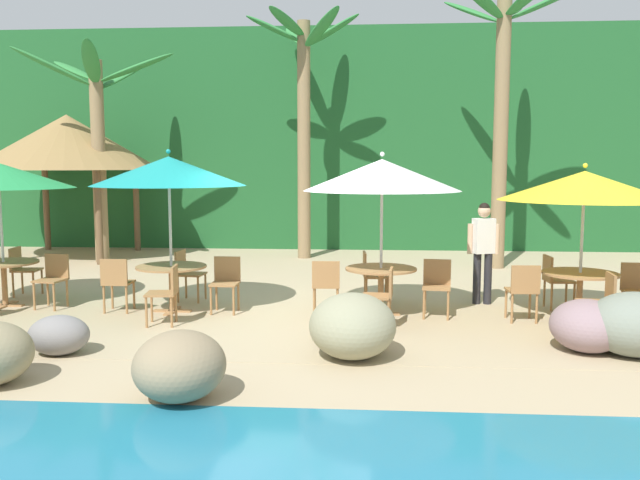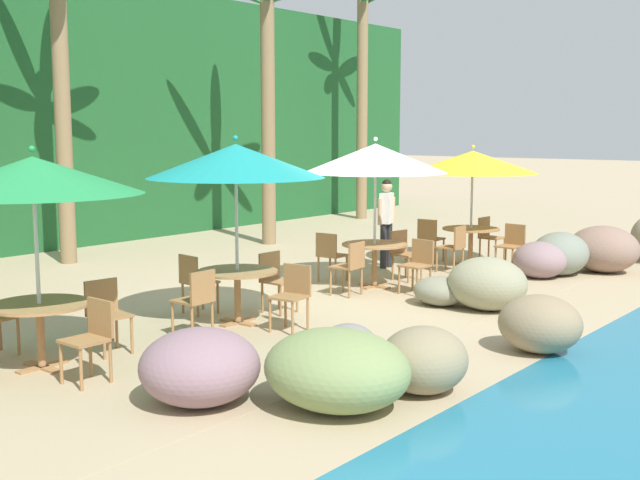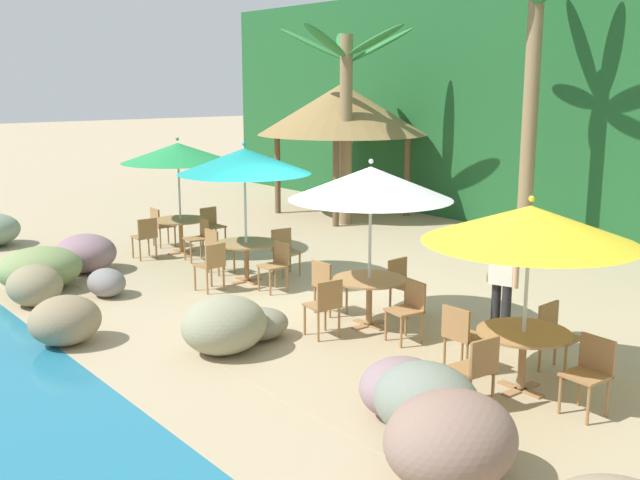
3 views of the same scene
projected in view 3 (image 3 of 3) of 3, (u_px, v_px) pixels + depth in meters
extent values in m
plane|color=tan|center=(312.00, 305.00, 12.40)|extent=(120.00, 120.00, 0.00)
cube|color=tan|center=(312.00, 305.00, 12.39)|extent=(18.00, 5.20, 0.01)
cube|color=#1E5628|center=(620.00, 108.00, 17.29)|extent=(28.00, 2.40, 6.00)
ellipsoid|color=#8E7B5C|center=(65.00, 320.00, 10.50)|extent=(0.92, 1.00, 0.69)
ellipsoid|color=gray|center=(224.00, 325.00, 10.16)|extent=(1.05, 1.19, 0.79)
ellipsoid|color=gray|center=(426.00, 401.00, 7.72)|extent=(1.16, 1.01, 0.79)
ellipsoid|color=gray|center=(48.00, 279.00, 13.30)|extent=(0.66, 0.73, 0.39)
ellipsoid|color=gray|center=(260.00, 324.00, 10.74)|extent=(0.74, 0.86, 0.44)
ellipsoid|color=gray|center=(402.00, 388.00, 8.23)|extent=(0.92, 0.96, 0.66)
ellipsoid|color=#7D9357|center=(40.00, 269.00, 13.25)|extent=(1.27, 1.47, 0.76)
ellipsoid|color=gray|center=(85.00, 253.00, 14.49)|extent=(1.18, 1.17, 0.74)
ellipsoid|color=#8E6E5E|center=(451.00, 440.00, 6.80)|extent=(1.13, 1.31, 0.87)
ellipsoid|color=gray|center=(35.00, 285.00, 12.32)|extent=(0.93, 0.89, 0.68)
ellipsoid|color=gray|center=(106.00, 283.00, 12.86)|extent=(0.75, 0.62, 0.49)
cylinder|color=silver|center=(180.00, 201.00, 15.94)|extent=(0.04, 0.04, 2.25)
cone|color=#238E47|center=(178.00, 153.00, 15.73)|extent=(2.37, 2.37, 0.41)
sphere|color=#238E47|center=(177.00, 139.00, 15.67)|extent=(0.07, 0.07, 0.07)
cube|color=#A37547|center=(182.00, 252.00, 16.17)|extent=(0.60, 0.12, 0.03)
cube|color=#A37547|center=(182.00, 252.00, 16.17)|extent=(0.12, 0.60, 0.03)
cylinder|color=#A37547|center=(181.00, 236.00, 16.09)|extent=(0.09, 0.09, 0.71)
cylinder|color=#A37547|center=(180.00, 220.00, 16.02)|extent=(1.10, 1.10, 0.03)
cylinder|color=#9E7042|center=(191.00, 253.00, 15.17)|extent=(0.04, 0.04, 0.45)
cylinder|color=#9E7042|center=(185.00, 250.00, 15.47)|extent=(0.04, 0.04, 0.45)
cylinder|color=#9E7042|center=(207.00, 251.00, 15.35)|extent=(0.04, 0.04, 0.45)
cylinder|color=#9E7042|center=(201.00, 248.00, 15.65)|extent=(0.04, 0.04, 0.45)
cube|color=#9E7042|center=(196.00, 239.00, 15.36)|extent=(0.48, 0.48, 0.03)
cube|color=#9E7042|center=(204.00, 228.00, 15.42)|extent=(0.42, 0.10, 0.42)
cylinder|color=#9E7042|center=(225.00, 237.00, 16.68)|extent=(0.04, 0.04, 0.45)
cylinder|color=#9E7042|center=(212.00, 240.00, 16.44)|extent=(0.04, 0.04, 0.45)
cylinder|color=#9E7042|center=(216.00, 235.00, 16.94)|extent=(0.04, 0.04, 0.45)
cylinder|color=#9E7042|center=(203.00, 237.00, 16.70)|extent=(0.04, 0.04, 0.45)
cube|color=#9E7042|center=(214.00, 227.00, 16.64)|extent=(0.45, 0.45, 0.03)
cube|color=#9E7042|center=(208.00, 217.00, 16.74)|extent=(0.07, 0.42, 0.42)
cylinder|color=#9E7042|center=(168.00, 234.00, 17.04)|extent=(0.04, 0.04, 0.45)
cylinder|color=#9E7042|center=(175.00, 237.00, 16.76)|extent=(0.04, 0.04, 0.45)
cylinder|color=#9E7042|center=(153.00, 236.00, 16.83)|extent=(0.04, 0.04, 0.45)
cylinder|color=#9E7042|center=(160.00, 239.00, 16.55)|extent=(0.04, 0.04, 0.45)
cube|color=#9E7042|center=(164.00, 226.00, 16.74)|extent=(0.44, 0.44, 0.03)
cube|color=#9E7042|center=(155.00, 218.00, 16.59)|extent=(0.42, 0.05, 0.42)
cylinder|color=#9E7042|center=(133.00, 248.00, 15.65)|extent=(0.04, 0.04, 0.45)
cylinder|color=#9E7042|center=(149.00, 245.00, 15.86)|extent=(0.04, 0.04, 0.45)
cylinder|color=#9E7042|center=(140.00, 251.00, 15.37)|extent=(0.04, 0.04, 0.45)
cylinder|color=#9E7042|center=(156.00, 248.00, 15.58)|extent=(0.04, 0.04, 0.45)
cube|color=#9E7042|center=(144.00, 237.00, 15.57)|extent=(0.43, 0.43, 0.03)
cube|color=#9E7042|center=(148.00, 229.00, 15.37)|extent=(0.04, 0.42, 0.42)
cylinder|color=silver|center=(246.00, 220.00, 13.60)|extent=(0.04, 0.04, 2.32)
cone|color=teal|center=(244.00, 161.00, 13.38)|extent=(2.39, 2.39, 0.45)
sphere|color=teal|center=(244.00, 144.00, 13.32)|extent=(0.07, 0.07, 0.07)
cube|color=#A37547|center=(247.00, 281.00, 13.84)|extent=(0.60, 0.12, 0.03)
cube|color=#A37547|center=(247.00, 281.00, 13.84)|extent=(0.12, 0.60, 0.03)
cylinder|color=#A37547|center=(247.00, 262.00, 13.77)|extent=(0.09, 0.09, 0.71)
cylinder|color=#A37547|center=(246.00, 243.00, 13.69)|extent=(1.10, 1.10, 0.03)
cylinder|color=#9E7042|center=(270.00, 283.00, 12.89)|extent=(0.04, 0.04, 0.45)
cylinder|color=#9E7042|center=(259.00, 279.00, 13.17)|extent=(0.04, 0.04, 0.45)
cylinder|color=#9E7042|center=(287.00, 280.00, 13.11)|extent=(0.04, 0.04, 0.45)
cylinder|color=#9E7042|center=(275.00, 276.00, 13.38)|extent=(0.04, 0.04, 0.45)
cube|color=#9E7042|center=(273.00, 266.00, 13.09)|extent=(0.43, 0.43, 0.03)
cube|color=#9E7042|center=(282.00, 254.00, 13.17)|extent=(0.42, 0.04, 0.42)
cylinder|color=#9E7042|center=(300.00, 265.00, 14.19)|extent=(0.04, 0.04, 0.45)
cylinder|color=#9E7042|center=(283.00, 267.00, 14.00)|extent=(0.04, 0.04, 0.45)
cylinder|color=#9E7042|center=(290.00, 261.00, 14.49)|extent=(0.04, 0.04, 0.45)
cylinder|color=#9E7042|center=(274.00, 263.00, 14.30)|extent=(0.04, 0.04, 0.45)
cube|color=#9E7042|center=(287.00, 252.00, 14.19)|extent=(0.46, 0.46, 0.03)
cube|color=#9E7042|center=(281.00, 240.00, 14.32)|extent=(0.08, 0.42, 0.42)
cylinder|color=#9E7042|center=(224.00, 259.00, 14.68)|extent=(0.04, 0.04, 0.45)
cylinder|color=#9E7042|center=(234.00, 262.00, 14.41)|extent=(0.04, 0.04, 0.45)
cylinder|color=#9E7042|center=(208.00, 261.00, 14.45)|extent=(0.04, 0.04, 0.45)
cylinder|color=#9E7042|center=(218.00, 265.00, 14.18)|extent=(0.04, 0.04, 0.45)
cube|color=#9E7042|center=(221.00, 249.00, 14.38)|extent=(0.43, 0.43, 0.03)
cube|color=#9E7042|center=(212.00, 241.00, 14.22)|extent=(0.42, 0.05, 0.42)
cylinder|color=#9E7042|center=(195.00, 278.00, 13.21)|extent=(0.04, 0.04, 0.45)
cylinder|color=#9E7042|center=(211.00, 275.00, 13.45)|extent=(0.04, 0.04, 0.45)
cylinder|color=#9E7042|center=(207.00, 282.00, 12.96)|extent=(0.04, 0.04, 0.45)
cylinder|color=#9E7042|center=(224.00, 278.00, 13.21)|extent=(0.04, 0.04, 0.45)
cube|color=#9E7042|center=(209.00, 265.00, 13.16)|extent=(0.46, 0.46, 0.03)
cube|color=#9E7042|center=(216.00, 256.00, 12.98)|extent=(0.08, 0.42, 0.42)
cylinder|color=silver|center=(370.00, 253.00, 11.11)|extent=(0.04, 0.04, 2.27)
cone|color=white|center=(371.00, 183.00, 10.90)|extent=(2.40, 2.40, 0.48)
sphere|color=white|center=(371.00, 161.00, 10.83)|extent=(0.07, 0.07, 0.07)
cube|color=#A37547|center=(369.00, 325.00, 11.34)|extent=(0.60, 0.12, 0.03)
cube|color=#A37547|center=(369.00, 325.00, 11.34)|extent=(0.12, 0.60, 0.03)
cylinder|color=#A37547|center=(369.00, 302.00, 11.27)|extent=(0.09, 0.09, 0.71)
cylinder|color=#A37547|center=(369.00, 279.00, 11.20)|extent=(1.10, 1.10, 0.03)
cylinder|color=#9E7042|center=(401.00, 333.00, 10.35)|extent=(0.04, 0.04, 0.45)
cylinder|color=#9E7042|center=(386.00, 326.00, 10.65)|extent=(0.04, 0.04, 0.45)
cylinder|color=#9E7042|center=(422.00, 328.00, 10.53)|extent=(0.04, 0.04, 0.45)
cylinder|color=#9E7042|center=(406.00, 322.00, 10.83)|extent=(0.04, 0.04, 0.45)
cube|color=#9E7042|center=(404.00, 311.00, 10.54)|extent=(0.47, 0.47, 0.03)
cube|color=#9E7042|center=(416.00, 295.00, 10.60)|extent=(0.42, 0.09, 0.42)
cylinder|color=#9E7042|center=(422.00, 301.00, 11.85)|extent=(0.04, 0.04, 0.45)
cylinder|color=#9E7042|center=(407.00, 305.00, 11.61)|extent=(0.04, 0.04, 0.45)
cylinder|color=#9E7042|center=(405.00, 296.00, 12.11)|extent=(0.04, 0.04, 0.45)
cylinder|color=#9E7042|center=(390.00, 300.00, 11.87)|extent=(0.04, 0.04, 0.45)
cube|color=#9E7042|center=(407.00, 286.00, 11.81)|extent=(0.45, 0.45, 0.03)
cube|color=#9E7042|center=(397.00, 272.00, 11.92)|extent=(0.06, 0.42, 0.42)
cylinder|color=#9E7042|center=(331.00, 295.00, 12.17)|extent=(0.04, 0.04, 0.45)
cylinder|color=#9E7042|center=(347.00, 300.00, 11.91)|extent=(0.04, 0.04, 0.45)
cylinder|color=#9E7042|center=(315.00, 299.00, 11.94)|extent=(0.04, 0.04, 0.45)
cylinder|color=#9E7042|center=(330.00, 304.00, 11.67)|extent=(0.04, 0.04, 0.45)
cube|color=#9E7042|center=(331.00, 285.00, 11.87)|extent=(0.44, 0.44, 0.03)
cube|color=#9E7042|center=(321.00, 275.00, 11.70)|extent=(0.42, 0.06, 0.42)
cylinder|color=#9E7042|center=(305.00, 320.00, 10.89)|extent=(0.04, 0.04, 0.45)
cylinder|color=#9E7042|center=(325.00, 316.00, 11.08)|extent=(0.04, 0.04, 0.45)
cylinder|color=#9E7042|center=(318.00, 327.00, 10.60)|extent=(0.04, 0.04, 0.45)
cylinder|color=#9E7042|center=(339.00, 322.00, 10.79)|extent=(0.04, 0.04, 0.45)
cube|color=#9E7042|center=(322.00, 305.00, 10.79)|extent=(0.46, 0.46, 0.03)
cube|color=#9E7042|center=(330.00, 295.00, 10.59)|extent=(0.07, 0.42, 0.42)
cylinder|color=silver|center=(525.00, 305.00, 8.75)|extent=(0.04, 0.04, 2.12)
cone|color=yellow|center=(530.00, 224.00, 8.55)|extent=(2.47, 2.47, 0.43)
sphere|color=yellow|center=(532.00, 199.00, 8.49)|extent=(0.07, 0.07, 0.07)
cube|color=#A37547|center=(520.00, 389.00, 8.97)|extent=(0.60, 0.12, 0.03)
cube|color=#A37547|center=(520.00, 389.00, 8.97)|extent=(0.12, 0.60, 0.03)
cylinder|color=#A37547|center=(522.00, 361.00, 8.89)|extent=(0.09, 0.09, 0.71)
cylinder|color=#A37547|center=(524.00, 333.00, 8.82)|extent=(1.10, 1.10, 0.03)
cylinder|color=#9E7042|center=(588.00, 406.00, 8.01)|extent=(0.04, 0.04, 0.45)
cylinder|color=#9E7042|center=(560.00, 395.00, 8.29)|extent=(0.04, 0.04, 0.45)
cylinder|color=#9E7042|center=(608.00, 398.00, 8.22)|extent=(0.04, 0.04, 0.45)
cylinder|color=#9E7042|center=(579.00, 387.00, 8.50)|extent=(0.04, 0.04, 0.45)
cube|color=#9E7042|center=(585.00, 376.00, 8.21)|extent=(0.44, 0.44, 0.03)
cube|color=#9E7042|center=(597.00, 355.00, 8.28)|extent=(0.42, 0.05, 0.42)
cylinder|color=#9E7042|center=(580.00, 356.00, 9.47)|extent=(0.04, 0.04, 0.45)
cylinder|color=#9E7042|center=(565.00, 363.00, 9.23)|extent=(0.04, 0.04, 0.45)
cylinder|color=#9E7042|center=(555.00, 349.00, 9.73)|extent=(0.04, 0.04, 0.45)
cylinder|color=#9E7042|center=(540.00, 355.00, 9.49)|extent=(0.04, 0.04, 0.45)
cube|color=#9E7042|center=(561.00, 338.00, 9.43)|extent=(0.44, 0.44, 0.03)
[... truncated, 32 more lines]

